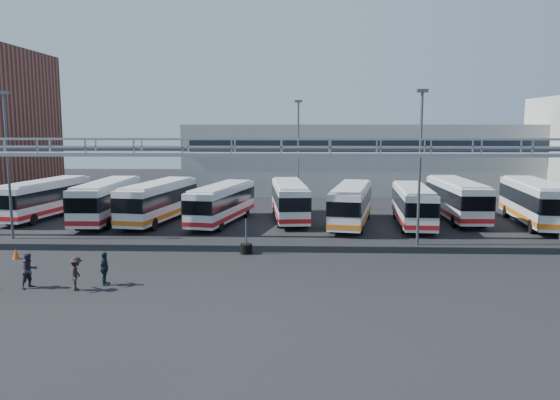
{
  "coord_description": "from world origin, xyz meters",
  "views": [
    {
      "loc": [
        4.13,
        -28.92,
        7.87
      ],
      "look_at": [
        2.88,
        6.0,
        3.1
      ],
      "focal_mm": 35.0,
      "sensor_mm": 36.0,
      "label": 1
    }
  ],
  "objects_px": {
    "bus_8": "(457,198)",
    "bus_5": "(289,199)",
    "bus_2": "(107,200)",
    "pedestrian_c": "(76,274)",
    "light_pole_mid": "(420,159)",
    "bus_7": "(413,204)",
    "bus_1": "(45,197)",
    "light_pole_left": "(8,157)",
    "light_pole_back": "(298,149)",
    "cone_right": "(16,254)",
    "pedestrian_b": "(29,270)",
    "tire_stack": "(246,248)",
    "bus_9": "(535,201)",
    "bus_4": "(222,202)",
    "bus_6": "(351,203)",
    "pedestrian_d": "(105,269)",
    "bus_3": "(159,200)"
  },
  "relations": [
    {
      "from": "bus_8",
      "to": "bus_5",
      "type": "bearing_deg",
      "value": -177.57
    },
    {
      "from": "bus_2",
      "to": "pedestrian_c",
      "type": "bearing_deg",
      "value": -75.53
    },
    {
      "from": "light_pole_mid",
      "to": "bus_7",
      "type": "bearing_deg",
      "value": 80.93
    },
    {
      "from": "light_pole_mid",
      "to": "bus_1",
      "type": "height_order",
      "value": "light_pole_mid"
    },
    {
      "from": "light_pole_left",
      "to": "light_pole_mid",
      "type": "height_order",
      "value": "same"
    },
    {
      "from": "light_pole_back",
      "to": "bus_7",
      "type": "bearing_deg",
      "value": -41.19
    },
    {
      "from": "cone_right",
      "to": "bus_7",
      "type": "bearing_deg",
      "value": 24.54
    },
    {
      "from": "light_pole_left",
      "to": "pedestrian_b",
      "type": "height_order",
      "value": "light_pole_left"
    },
    {
      "from": "bus_1",
      "to": "tire_stack",
      "type": "xyz_separation_m",
      "value": [
        18.44,
        -12.42,
        -1.44
      ]
    },
    {
      "from": "light_pole_left",
      "to": "bus_9",
      "type": "distance_m",
      "value": 39.59
    },
    {
      "from": "bus_4",
      "to": "bus_7",
      "type": "relative_size",
      "value": 1.01
    },
    {
      "from": "pedestrian_c",
      "to": "tire_stack",
      "type": "height_order",
      "value": "tire_stack"
    },
    {
      "from": "bus_4",
      "to": "bus_6",
      "type": "relative_size",
      "value": 0.98
    },
    {
      "from": "bus_1",
      "to": "pedestrian_d",
      "type": "distance_m",
      "value": 22.88
    },
    {
      "from": "bus_5",
      "to": "bus_1",
      "type": "bearing_deg",
      "value": 173.56
    },
    {
      "from": "pedestrian_c",
      "to": "tire_stack",
      "type": "relative_size",
      "value": 0.76
    },
    {
      "from": "bus_3",
      "to": "cone_right",
      "type": "distance_m",
      "value": 13.8
    },
    {
      "from": "bus_1",
      "to": "tire_stack",
      "type": "height_order",
      "value": "bus_1"
    },
    {
      "from": "light_pole_left",
      "to": "bus_5",
      "type": "bearing_deg",
      "value": 23.06
    },
    {
      "from": "light_pole_back",
      "to": "bus_8",
      "type": "distance_m",
      "value": 14.78
    },
    {
      "from": "light_pole_mid",
      "to": "cone_right",
      "type": "relative_size",
      "value": 16.22
    },
    {
      "from": "bus_6",
      "to": "cone_right",
      "type": "height_order",
      "value": "bus_6"
    },
    {
      "from": "light_pole_mid",
      "to": "pedestrian_b",
      "type": "xyz_separation_m",
      "value": [
        -21.03,
        -10.5,
        -4.86
      ]
    },
    {
      "from": "bus_8",
      "to": "bus_2",
      "type": "bearing_deg",
      "value": -176.22
    },
    {
      "from": "bus_7",
      "to": "cone_right",
      "type": "bearing_deg",
      "value": -151.01
    },
    {
      "from": "pedestrian_c",
      "to": "pedestrian_d",
      "type": "relative_size",
      "value": 0.98
    },
    {
      "from": "bus_9",
      "to": "tire_stack",
      "type": "xyz_separation_m",
      "value": [
        -21.99,
        -10.62,
        -1.57
      ]
    },
    {
      "from": "bus_8",
      "to": "bus_9",
      "type": "xyz_separation_m",
      "value": [
        5.52,
        -2.18,
        0.08
      ]
    },
    {
      "from": "pedestrian_b",
      "to": "cone_right",
      "type": "distance_m",
      "value": 6.84
    },
    {
      "from": "light_pole_left",
      "to": "tire_stack",
      "type": "xyz_separation_m",
      "value": [
        16.85,
        -3.93,
        -5.36
      ]
    },
    {
      "from": "pedestrian_c",
      "to": "tire_stack",
      "type": "xyz_separation_m",
      "value": [
        7.43,
        7.89,
        -0.46
      ]
    },
    {
      "from": "bus_1",
      "to": "bus_9",
      "type": "relative_size",
      "value": 0.93
    },
    {
      "from": "light_pole_mid",
      "to": "bus_4",
      "type": "bearing_deg",
      "value": 152.19
    },
    {
      "from": "light_pole_mid",
      "to": "bus_3",
      "type": "distance_m",
      "value": 21.27
    },
    {
      "from": "light_pole_back",
      "to": "bus_7",
      "type": "height_order",
      "value": "light_pole_back"
    },
    {
      "from": "bus_2",
      "to": "cone_right",
      "type": "xyz_separation_m",
      "value": [
        -1.08,
        -12.63,
        -1.55
      ]
    },
    {
      "from": "bus_3",
      "to": "bus_7",
      "type": "xyz_separation_m",
      "value": [
        20.5,
        -0.82,
        -0.1
      ]
    },
    {
      "from": "bus_1",
      "to": "bus_7",
      "type": "distance_m",
      "value": 30.81
    },
    {
      "from": "bus_7",
      "to": "tire_stack",
      "type": "height_order",
      "value": "bus_7"
    },
    {
      "from": "bus_3",
      "to": "bus_4",
      "type": "relative_size",
      "value": 1.05
    },
    {
      "from": "pedestrian_b",
      "to": "bus_3",
      "type": "bearing_deg",
      "value": 24.54
    },
    {
      "from": "bus_9",
      "to": "cone_right",
      "type": "distance_m",
      "value": 37.73
    },
    {
      "from": "light_pole_back",
      "to": "pedestrian_b",
      "type": "xyz_separation_m",
      "value": [
        -13.03,
        -25.5,
        -4.86
      ]
    },
    {
      "from": "light_pole_mid",
      "to": "bus_5",
      "type": "relative_size",
      "value": 0.95
    },
    {
      "from": "bus_6",
      "to": "bus_8",
      "type": "xyz_separation_m",
      "value": [
        9.08,
        2.89,
        0.08
      ]
    },
    {
      "from": "light_pole_left",
      "to": "bus_2",
      "type": "xyz_separation_m",
      "value": [
        4.34,
        6.84,
        -3.86
      ]
    },
    {
      "from": "bus_6",
      "to": "bus_9",
      "type": "xyz_separation_m",
      "value": [
        14.6,
        0.71,
        0.16
      ]
    },
    {
      "from": "light_pole_back",
      "to": "bus_1",
      "type": "height_order",
      "value": "light_pole_back"
    },
    {
      "from": "bus_4",
      "to": "bus_6",
      "type": "xyz_separation_m",
      "value": [
        10.38,
        -0.49,
        0.04
      ]
    },
    {
      "from": "light_pole_back",
      "to": "bus_4",
      "type": "bearing_deg",
      "value": -129.21
    }
  ]
}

